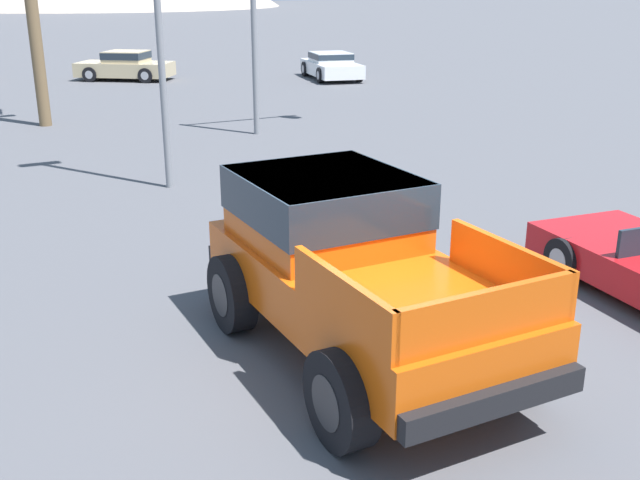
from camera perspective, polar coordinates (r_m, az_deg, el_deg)
ground_plane at (r=8.87m, az=3.09°, el=-8.46°), size 320.00×320.00×0.00m
orange_pickup_truck at (r=8.52m, az=2.12°, el=-1.36°), size 2.41×4.75×1.97m
parked_car_tan at (r=34.72m, az=-14.61°, el=12.75°), size 4.32×3.83×1.25m
parked_car_white at (r=34.10m, az=0.86°, el=13.17°), size 2.64×4.43×1.15m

